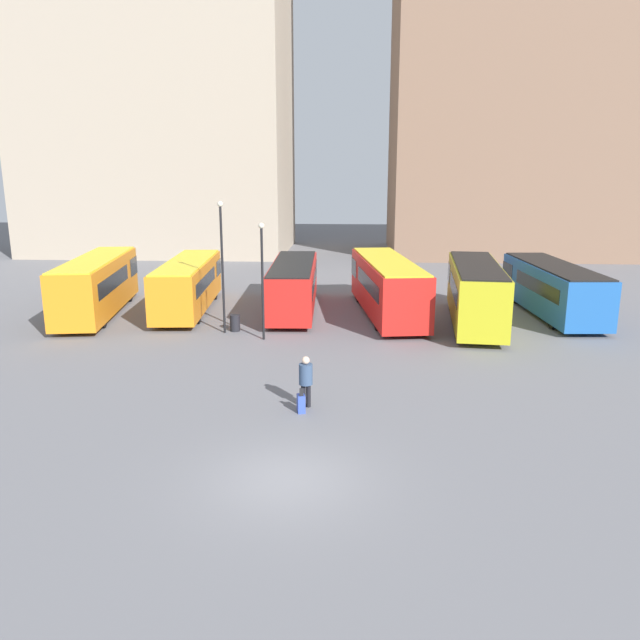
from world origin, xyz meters
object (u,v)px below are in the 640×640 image
at_px(bus_4, 475,291).
at_px(traveler, 306,377).
at_px(bus_0, 97,284).
at_px(trash_bin, 235,323).
at_px(bus_3, 387,285).
at_px(suitcase, 301,403).
at_px(lamp_post_1, 262,272).
at_px(bus_2, 294,284).
at_px(bus_5, 552,287).
at_px(bus_1, 188,283).
at_px(lamp_post_0, 222,258).

xyz_separation_m(bus_4, traveler, (-8.11, -12.67, -0.68)).
height_order(bus_0, trash_bin, bus_0).
height_order(bus_3, traveler, bus_3).
relative_size(suitcase, lamp_post_1, 0.16).
bearing_deg(traveler, bus_2, -7.33).
bearing_deg(lamp_post_1, suitcase, -74.05).
distance_m(bus_5, trash_bin, 18.13).
bearing_deg(bus_1, bus_3, -96.53).
distance_m(bus_2, lamp_post_0, 6.57).
bearing_deg(lamp_post_0, lamp_post_1, -27.94).
relative_size(bus_2, trash_bin, 12.59).
bearing_deg(traveler, suitcase, 151.06).
xyz_separation_m(bus_2, bus_5, (14.88, -0.14, 0.01)).
bearing_deg(bus_2, trash_bin, 150.70).
distance_m(bus_0, bus_2, 11.27).
bearing_deg(bus_1, traveler, -156.09).
distance_m(bus_1, traveler, 17.09).
relative_size(bus_0, lamp_post_0, 1.68).
distance_m(bus_5, lamp_post_1, 17.06).
relative_size(bus_2, lamp_post_1, 1.88).
xyz_separation_m(bus_3, bus_5, (9.45, 0.58, -0.15)).
xyz_separation_m(bus_1, bus_5, (21.06, 0.17, -0.03)).
distance_m(bus_0, bus_5, 26.08).
distance_m(traveler, suitcase, 0.93).
xyz_separation_m(bus_0, bus_2, (11.17, 1.47, -0.20)).
bearing_deg(bus_2, lamp_post_0, 148.46).
relative_size(bus_4, trash_bin, 12.39).
relative_size(bus_1, bus_4, 1.01).
relative_size(bus_5, traveler, 5.80).
height_order(bus_2, bus_4, bus_4).
bearing_deg(lamp_post_1, lamp_post_0, 152.06).
relative_size(bus_0, bus_4, 1.06).
distance_m(bus_3, traveler, 15.04).
relative_size(bus_3, suitcase, 12.68).
height_order(bus_5, lamp_post_1, lamp_post_1).
relative_size(lamp_post_0, lamp_post_1, 1.16).
bearing_deg(lamp_post_0, bus_0, 154.42).
bearing_deg(lamp_post_1, trash_bin, 138.14).
relative_size(suitcase, trash_bin, 1.08).
height_order(bus_1, suitcase, bus_1).
distance_m(lamp_post_0, trash_bin, 3.47).
distance_m(bus_2, suitcase, 15.99).
bearing_deg(traveler, lamp_post_0, 11.92).
bearing_deg(bus_4, traveler, 152.82).
bearing_deg(traveler, bus_0, 28.84).
bearing_deg(trash_bin, lamp_post_0, -140.71).
bearing_deg(bus_2, bus_5, -92.80).
distance_m(bus_0, lamp_post_0, 9.28).
bearing_deg(bus_2, bus_0, 95.25).
xyz_separation_m(bus_4, trash_bin, (-12.61, -2.33, -1.36)).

